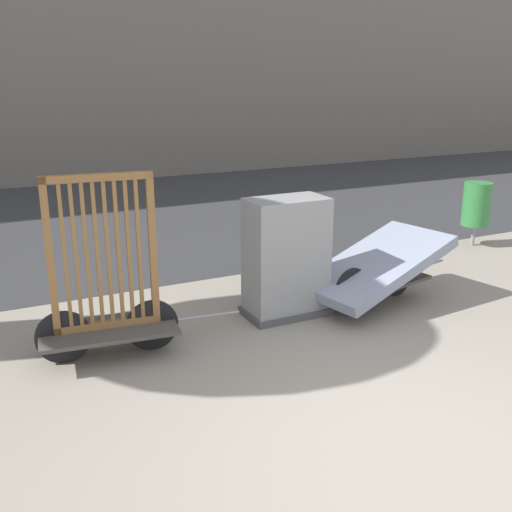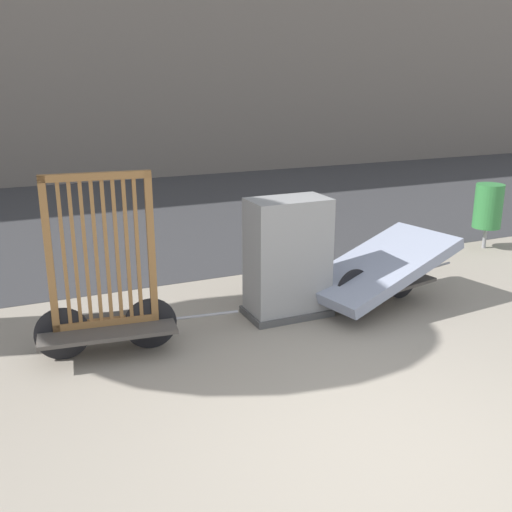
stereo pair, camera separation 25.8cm
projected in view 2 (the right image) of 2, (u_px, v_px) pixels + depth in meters
name	position (u px, v px, depth m)	size (l,w,h in m)	color
ground_plane	(403.00, 460.00, 4.41)	(60.00, 60.00, 0.00)	gray
road_strip	(134.00, 215.00, 12.01)	(56.00, 8.56, 0.01)	#38383A
bike_cart_with_bedframe	(105.00, 294.00, 5.92)	(2.06, 0.84, 1.85)	#4C4742
bike_cart_with_mattress	(380.00, 269.00, 7.24)	(2.35, 1.38, 0.82)	#4C4742
utility_cabinet	(288.00, 261.00, 6.89)	(0.97, 0.58, 1.39)	#4C4C4C
trash_bin	(488.00, 206.00, 9.58)	(0.44, 0.44, 1.05)	gray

